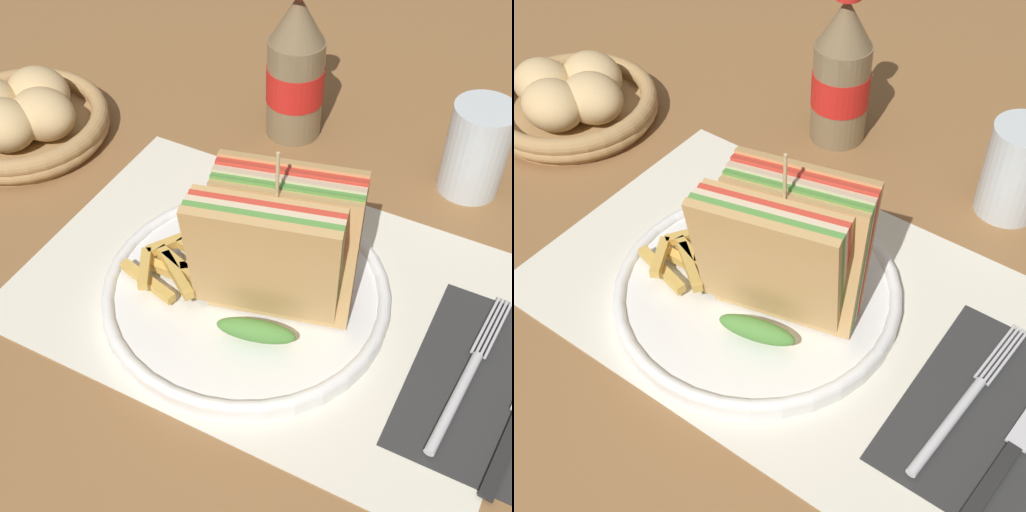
{
  "view_description": "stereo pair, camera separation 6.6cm",
  "coord_description": "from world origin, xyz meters",
  "views": [
    {
      "loc": [
        0.23,
        -0.4,
        0.51
      ],
      "look_at": [
        0.02,
        0.01,
        0.04
      ],
      "focal_mm": 50.0,
      "sensor_mm": 36.0,
      "label": 1
    },
    {
      "loc": [
        0.29,
        -0.36,
        0.51
      ],
      "look_at": [
        0.02,
        0.01,
        0.04
      ],
      "focal_mm": 50.0,
      "sensor_mm": 36.0,
      "label": 2
    }
  ],
  "objects": [
    {
      "name": "club_sandwich",
      "position": [
        0.05,
        -0.01,
        0.08
      ],
      "size": [
        0.14,
        0.12,
        0.17
      ],
      "color": "tan",
      "rests_on": "plate_main"
    },
    {
      "name": "bread_basket",
      "position": [
        -0.33,
        0.09,
        0.03
      ],
      "size": [
        0.21,
        0.21,
        0.07
      ],
      "color": "#AD8451",
      "rests_on": "ground_plane"
    },
    {
      "name": "coke_bottle_near",
      "position": [
        -0.05,
        0.25,
        0.08
      ],
      "size": [
        0.07,
        0.07,
        0.19
      ],
      "color": "#7A6647",
      "rests_on": "ground_plane"
    },
    {
      "name": "napkin",
      "position": [
        0.26,
        0.0,
        0.0
      ],
      "size": [
        0.14,
        0.19,
        0.0
      ],
      "color": "#2D2D2D",
      "rests_on": "ground_plane"
    },
    {
      "name": "plate_main",
      "position": [
        0.02,
        -0.01,
        0.01
      ],
      "size": [
        0.27,
        0.27,
        0.02
      ],
      "color": "white",
      "rests_on": "ground_plane"
    },
    {
      "name": "placemat",
      "position": [
        0.04,
        0.01,
        0.0
      ],
      "size": [
        0.47,
        0.32,
        0.0
      ],
      "color": "silver",
      "rests_on": "ground_plane"
    },
    {
      "name": "fries_pile",
      "position": [
        -0.04,
        -0.03,
        0.03
      ],
      "size": [
        0.1,
        0.08,
        0.02
      ],
      "color": "gold",
      "rests_on": "plate_main"
    },
    {
      "name": "glass_near",
      "position": [
        0.16,
        0.25,
        0.05
      ],
      "size": [
        0.07,
        0.07,
        0.1
      ],
      "color": "silver",
      "rests_on": "ground_plane"
    },
    {
      "name": "fork",
      "position": [
        0.23,
        -0.01,
        0.01
      ],
      "size": [
        0.03,
        0.18,
        0.01
      ],
      "rotation": [
        0.0,
        0.0,
        -0.08
      ],
      "color": "silver",
      "rests_on": "napkin"
    },
    {
      "name": "ground_plane",
      "position": [
        0.0,
        0.0,
        0.0
      ],
      "size": [
        4.0,
        4.0,
        0.0
      ],
      "primitive_type": "plane",
      "color": "olive"
    }
  ]
}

